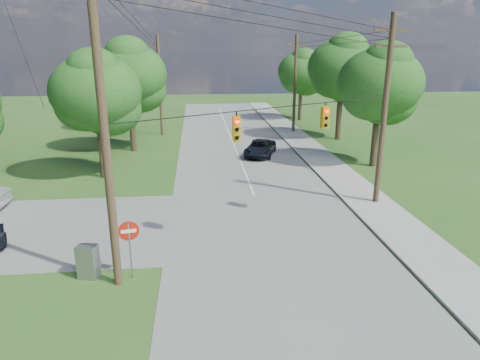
{
  "coord_description": "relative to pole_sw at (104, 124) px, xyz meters",
  "views": [
    {
      "loc": [
        -1.4,
        -14.63,
        8.75
      ],
      "look_at": [
        0.6,
        5.0,
        2.62
      ],
      "focal_mm": 32.0,
      "sensor_mm": 36.0,
      "label": 1
    }
  ],
  "objects": [
    {
      "name": "control_cabinet",
      "position": [
        -1.23,
        0.6,
        -5.55
      ],
      "size": [
        0.87,
        0.72,
        1.36
      ],
      "primitive_type": "cube",
      "rotation": [
        0.0,
        0.0,
        -0.26
      ],
      "color": "gray",
      "rests_on": "ground"
    },
    {
      "name": "power_lines",
      "position": [
        6.1,
        11.14,
        2.93
      ],
      "size": [
        13.93,
        29.62,
        4.93
      ],
      "color": "black",
      "rests_on": "ground"
    },
    {
      "name": "do_not_enter_sign",
      "position": [
        0.47,
        0.4,
        -4.47
      ],
      "size": [
        0.8,
        0.2,
        2.42
      ],
      "rotation": [
        0.0,
        0.0,
        0.2
      ],
      "color": "gray",
      "rests_on": "ground"
    },
    {
      "name": "ground",
      "position": [
        4.6,
        -0.4,
        -6.23
      ],
      "size": [
        140.0,
        140.0,
        0.0
      ],
      "primitive_type": "plane",
      "color": "#2C541C",
      "rests_on": "ground"
    },
    {
      "name": "pole_north_e",
      "position": [
        13.5,
        29.6,
        -1.1
      ],
      "size": [
        2.0,
        0.32,
        10.0
      ],
      "color": "#4F3E28",
      "rests_on": "ground"
    },
    {
      "name": "tree_e_mid",
      "position": [
        17.1,
        25.6,
        0.68
      ],
      "size": [
        6.6,
        6.6,
        9.64
      ],
      "color": "#473623",
      "rests_on": "ground"
    },
    {
      "name": "tree_e_near",
      "position": [
        16.6,
        15.6,
        0.02
      ],
      "size": [
        6.2,
        6.2,
        8.81
      ],
      "color": "#473623",
      "rests_on": "ground"
    },
    {
      "name": "tree_w_mid",
      "position": [
        -2.4,
        22.6,
        0.35
      ],
      "size": [
        6.4,
        6.4,
        9.22
      ],
      "color": "#473623",
      "rests_on": "ground"
    },
    {
      "name": "sidewalk_east",
      "position": [
        13.3,
        4.6,
        -6.17
      ],
      "size": [
        2.6,
        100.0,
        0.12
      ],
      "primitive_type": "cube",
      "color": "#A4A299",
      "rests_on": "ground"
    },
    {
      "name": "main_road",
      "position": [
        6.6,
        4.6,
        -6.21
      ],
      "size": [
        10.0,
        100.0,
        0.03
      ],
      "primitive_type": "cube",
      "color": "gray",
      "rests_on": "ground"
    },
    {
      "name": "tree_w_near",
      "position": [
        -3.4,
        14.6,
        -0.3
      ],
      "size": [
        6.0,
        6.0,
        8.4
      ],
      "color": "#473623",
      "rests_on": "ground"
    },
    {
      "name": "tree_e_far",
      "position": [
        16.1,
        37.6,
        -0.31
      ],
      "size": [
        5.8,
        5.8,
        8.32
      ],
      "color": "#473623",
      "rests_on": "ground"
    },
    {
      "name": "pole_sw",
      "position": [
        0.0,
        0.0,
        0.0
      ],
      "size": [
        2.0,
        0.32,
        12.0
      ],
      "color": "#4F3E28",
      "rests_on": "ground"
    },
    {
      "name": "traffic_signals",
      "position": [
        7.15,
        4.03,
        -0.73
      ],
      "size": [
        4.91,
        3.27,
        1.05
      ],
      "color": "gold",
      "rests_on": "ground"
    },
    {
      "name": "car_main_north",
      "position": [
        8.44,
        19.64,
        -5.55
      ],
      "size": [
        3.5,
        5.08,
        1.29
      ],
      "primitive_type": "imported",
      "rotation": [
        0.0,
        0.0,
        -0.32
      ],
      "color": "black",
      "rests_on": "main_road"
    },
    {
      "name": "pole_north_w",
      "position": [
        -0.4,
        29.6,
        -1.1
      ],
      "size": [
        2.0,
        0.32,
        10.0
      ],
      "color": "#4F3E28",
      "rests_on": "ground"
    },
    {
      "name": "tree_w_far",
      "position": [
        -4.4,
        32.6,
        0.02
      ],
      "size": [
        6.0,
        6.0,
        8.73
      ],
      "color": "#473623",
      "rests_on": "ground"
    },
    {
      "name": "pole_ne",
      "position": [
        13.5,
        7.6,
        -0.76
      ],
      "size": [
        2.0,
        0.32,
        10.5
      ],
      "color": "#4F3E28",
      "rests_on": "ground"
    }
  ]
}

